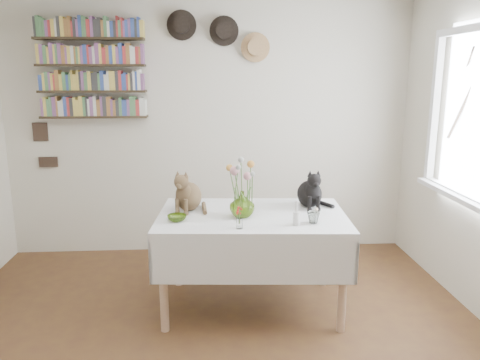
{
  "coord_description": "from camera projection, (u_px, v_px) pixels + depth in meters",
  "views": [
    {
      "loc": [
        -0.01,
        -2.44,
        1.8
      ],
      "look_at": [
        0.21,
        0.86,
        1.05
      ],
      "focal_mm": 35.0,
      "sensor_mm": 36.0,
      "label": 1
    }
  ],
  "objects": [
    {
      "name": "wall_hats",
      "position": [
        221.0,
        34.0,
        4.43
      ],
      "size": [
        0.98,
        0.09,
        0.48
      ],
      "color": "black",
      "rests_on": "room"
    },
    {
      "name": "dining_table",
      "position": [
        252.0,
        237.0,
        3.6
      ],
      "size": [
        1.48,
        1.01,
        0.76
      ],
      "color": "white",
      "rests_on": "room"
    },
    {
      "name": "berry_jar",
      "position": [
        240.0,
        217.0,
        3.21
      ],
      "size": [
        0.05,
        0.05,
        0.18
      ],
      "color": "white",
      "rests_on": "dining_table"
    },
    {
      "name": "wall_art_plaques",
      "position": [
        44.0,
        144.0,
        4.58
      ],
      "size": [
        0.21,
        0.02,
        0.44
      ],
      "color": "#38281E",
      "rests_on": "room"
    },
    {
      "name": "tabby_cat",
      "position": [
        188.0,
        189.0,
        3.64
      ],
      "size": [
        0.31,
        0.35,
        0.34
      ],
      "primitive_type": null,
      "rotation": [
        0.0,
        0.0,
        -0.39
      ],
      "color": "olive",
      "rests_on": "dining_table"
    },
    {
      "name": "porcelain_figurine",
      "position": [
        316.0,
        214.0,
        3.44
      ],
      "size": [
        0.04,
        0.04,
        0.08
      ],
      "color": "white",
      "rests_on": "dining_table"
    },
    {
      "name": "bookshelf_unit",
      "position": [
        92.0,
        69.0,
        4.39
      ],
      "size": [
        1.0,
        0.16,
        0.91
      ],
      "color": "#322718",
      "rests_on": "room"
    },
    {
      "name": "drinking_glass",
      "position": [
        313.0,
        217.0,
        3.33
      ],
      "size": [
        0.12,
        0.12,
        0.08
      ],
      "primitive_type": "imported",
      "rotation": [
        0.0,
        0.0,
        0.32
      ],
      "color": "white",
      "rests_on": "dining_table"
    },
    {
      "name": "candlestick",
      "position": [
        296.0,
        217.0,
        3.28
      ],
      "size": [
        0.05,
        0.05,
        0.18
      ],
      "color": "white",
      "rests_on": "dining_table"
    },
    {
      "name": "room",
      "position": [
        212.0,
        180.0,
        2.49
      ],
      "size": [
        4.08,
        4.58,
        2.58
      ],
      "color": "brown",
      "rests_on": "ground"
    },
    {
      "name": "black_cat",
      "position": [
        310.0,
        187.0,
        3.73
      ],
      "size": [
        0.23,
        0.29,
        0.32
      ],
      "primitive_type": null,
      "rotation": [
        0.0,
        0.0,
        0.06
      ],
      "color": "black",
      "rests_on": "dining_table"
    },
    {
      "name": "green_bowl",
      "position": [
        177.0,
        218.0,
        3.39
      ],
      "size": [
        0.19,
        0.19,
        0.04
      ],
      "primitive_type": "imported",
      "rotation": [
        0.0,
        0.0,
        -0.45
      ],
      "color": "#90BB35",
      "rests_on": "dining_table"
    },
    {
      "name": "flower_bouquet",
      "position": [
        242.0,
        172.0,
        3.42
      ],
      "size": [
        0.17,
        0.13,
        0.39
      ],
      "color": "#4C7233",
      "rests_on": "flower_vase"
    },
    {
      "name": "flower_vase",
      "position": [
        242.0,
        204.0,
        3.47
      ],
      "size": [
        0.25,
        0.25,
        0.2
      ],
      "primitive_type": "imported",
      "rotation": [
        0.0,
        0.0,
        -0.43
      ],
      "color": "#90BB35",
      "rests_on": "dining_table"
    }
  ]
}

